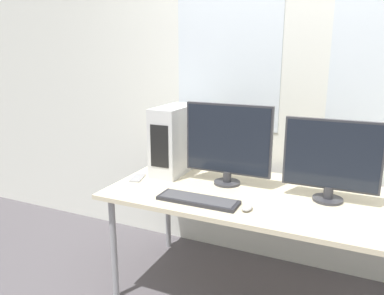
{
  "coord_description": "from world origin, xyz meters",
  "views": [
    {
      "loc": [
        0.38,
        -1.66,
        1.56
      ],
      "look_at": [
        -0.58,
        0.44,
        0.97
      ],
      "focal_mm": 35.0,
      "sensor_mm": 36.0,
      "label": 1
    }
  ],
  "objects_px": {
    "pc_tower": "(175,140)",
    "cell_phone": "(138,178)",
    "monitor_right_near": "(331,159)",
    "mouse": "(247,207)",
    "monitor_main": "(228,143)",
    "keyboard": "(198,200)"
  },
  "relations": [
    {
      "from": "monitor_right_near",
      "to": "mouse",
      "type": "height_order",
      "value": "monitor_right_near"
    },
    {
      "from": "monitor_right_near",
      "to": "cell_phone",
      "type": "relative_size",
      "value": 3.16
    },
    {
      "from": "monitor_right_near",
      "to": "monitor_main",
      "type": "bearing_deg",
      "value": 177.49
    },
    {
      "from": "pc_tower",
      "to": "monitor_main",
      "type": "height_order",
      "value": "monitor_main"
    },
    {
      "from": "monitor_right_near",
      "to": "cell_phone",
      "type": "distance_m",
      "value": 1.24
    },
    {
      "from": "monitor_right_near",
      "to": "pc_tower",
      "type": "bearing_deg",
      "value": 173.64
    },
    {
      "from": "mouse",
      "to": "cell_phone",
      "type": "height_order",
      "value": "mouse"
    },
    {
      "from": "keyboard",
      "to": "monitor_right_near",
      "type": "bearing_deg",
      "value": 25.9
    },
    {
      "from": "pc_tower",
      "to": "mouse",
      "type": "xyz_separation_m",
      "value": [
        0.67,
        -0.44,
        -0.22
      ]
    },
    {
      "from": "monitor_right_near",
      "to": "cell_phone",
      "type": "xyz_separation_m",
      "value": [
        -1.21,
        -0.13,
        -0.25
      ]
    },
    {
      "from": "keyboard",
      "to": "mouse",
      "type": "distance_m",
      "value": 0.29
    },
    {
      "from": "pc_tower",
      "to": "cell_phone",
      "type": "distance_m",
      "value": 0.37
    },
    {
      "from": "mouse",
      "to": "cell_phone",
      "type": "bearing_deg",
      "value": 166.73
    },
    {
      "from": "keyboard",
      "to": "mouse",
      "type": "bearing_deg",
      "value": 1.07
    },
    {
      "from": "pc_tower",
      "to": "cell_phone",
      "type": "height_order",
      "value": "pc_tower"
    },
    {
      "from": "monitor_main",
      "to": "cell_phone",
      "type": "relative_size",
      "value": 3.37
    },
    {
      "from": "monitor_main",
      "to": "keyboard",
      "type": "xyz_separation_m",
      "value": [
        -0.05,
        -0.35,
        -0.27
      ]
    },
    {
      "from": "pc_tower",
      "to": "mouse",
      "type": "distance_m",
      "value": 0.83
    },
    {
      "from": "pc_tower",
      "to": "monitor_right_near",
      "type": "bearing_deg",
      "value": -6.36
    },
    {
      "from": "monitor_main",
      "to": "mouse",
      "type": "relative_size",
      "value": 6.07
    },
    {
      "from": "monitor_main",
      "to": "monitor_right_near",
      "type": "xyz_separation_m",
      "value": [
        0.62,
        -0.03,
        -0.03
      ]
    },
    {
      "from": "mouse",
      "to": "cell_phone",
      "type": "xyz_separation_m",
      "value": [
        -0.82,
        0.19,
        -0.01
      ]
    }
  ]
}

